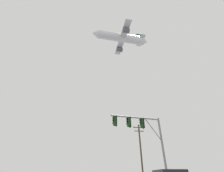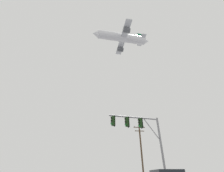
# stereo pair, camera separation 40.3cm
# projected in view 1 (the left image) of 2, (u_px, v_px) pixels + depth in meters

# --- Properties ---
(signal_pole_near) EXTENTS (5.19, 0.97, 6.48)m
(signal_pole_near) POSITION_uv_depth(u_px,v_px,m) (142.00, 131.00, 14.72)
(signal_pole_near) COLOR gray
(signal_pole_near) RESTS_ON ground
(utility_pole) EXTENTS (2.20, 0.28, 9.85)m
(utility_pole) POSITION_uv_depth(u_px,v_px,m) (141.00, 150.00, 27.10)
(utility_pole) COLOR brown
(utility_pole) RESTS_ON ground
(airplane) EXTENTS (21.75, 16.81, 5.93)m
(airplane) POSITION_uv_depth(u_px,v_px,m) (121.00, 38.00, 56.73)
(airplane) COLOR white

